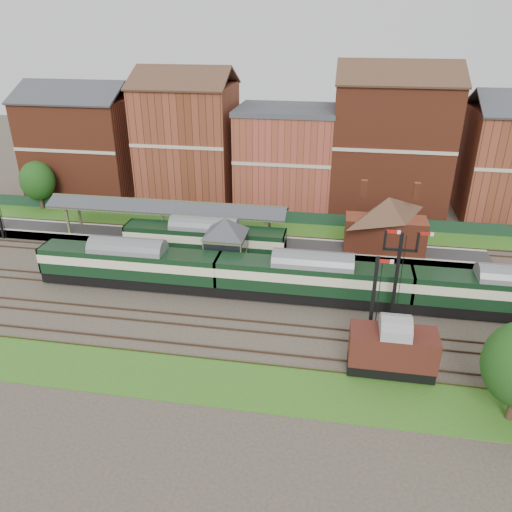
% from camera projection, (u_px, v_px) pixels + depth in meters
% --- Properties ---
extents(ground, '(160.00, 160.00, 0.00)m').
position_uv_depth(ground, '(251.00, 295.00, 44.89)').
color(ground, '#473D33').
rests_on(ground, ground).
extents(grass_back, '(90.00, 4.50, 0.06)m').
position_uv_depth(grass_back, '(275.00, 228.00, 59.10)').
color(grass_back, '#2D6619').
rests_on(grass_back, ground).
extents(grass_front, '(90.00, 5.00, 0.06)m').
position_uv_depth(grass_front, '(220.00, 382.00, 34.21)').
color(grass_front, '#2D6619').
rests_on(grass_front, ground).
extents(fence, '(90.00, 0.12, 1.50)m').
position_uv_depth(fence, '(278.00, 217.00, 60.57)').
color(fence, '#193823').
rests_on(fence, ground).
extents(platform, '(55.00, 3.40, 1.00)m').
position_uv_depth(platform, '(222.00, 243.00, 54.11)').
color(platform, '#2D2D2D').
rests_on(platform, ground).
extents(signal_box, '(5.40, 5.40, 6.00)m').
position_uv_depth(signal_box, '(226.00, 246.00, 46.86)').
color(signal_box, '#677E5A').
rests_on(signal_box, ground).
extents(brick_hut, '(3.20, 2.64, 2.94)m').
position_uv_depth(brick_hut, '(310.00, 272.00, 46.50)').
color(brick_hut, brown).
rests_on(brick_hut, ground).
extents(station_building, '(8.10, 8.10, 5.90)m').
position_uv_depth(station_building, '(386.00, 223.00, 50.02)').
color(station_building, brown).
rests_on(station_building, platform).
extents(canopy, '(26.00, 3.89, 4.08)m').
position_uv_depth(canopy, '(166.00, 204.00, 53.26)').
color(canopy, '#4A5334').
rests_on(canopy, platform).
extents(semaphore_bracket, '(3.60, 0.25, 8.18)m').
position_uv_depth(semaphore_bracket, '(397.00, 273.00, 38.84)').
color(semaphore_bracket, black).
rests_on(semaphore_bracket, ground).
extents(semaphore_siding, '(1.23, 0.25, 8.00)m').
position_uv_depth(semaphore_siding, '(373.00, 305.00, 35.35)').
color(semaphore_siding, black).
rests_on(semaphore_siding, ground).
extents(town_backdrop, '(69.00, 10.00, 16.00)m').
position_uv_depth(town_backdrop, '(284.00, 152.00, 64.12)').
color(town_backdrop, brown).
rests_on(town_backdrop, ground).
extents(dmu_train, '(50.10, 2.64, 3.85)m').
position_uv_depth(dmu_train, '(312.00, 278.00, 43.10)').
color(dmu_train, black).
rests_on(dmu_train, ground).
extents(platform_railcar, '(16.46, 2.60, 3.79)m').
position_uv_depth(platform_railcar, '(205.00, 240.00, 50.62)').
color(platform_railcar, black).
rests_on(platform_railcar, ground).
extents(goods_van_a, '(5.88, 2.55, 3.57)m').
position_uv_depth(goods_van_a, '(392.00, 349.00, 34.26)').
color(goods_van_a, black).
rests_on(goods_van_a, ground).
extents(tree_back, '(4.33, 4.33, 6.32)m').
position_uv_depth(tree_back, '(37.00, 181.00, 63.58)').
color(tree_back, '#382619').
rests_on(tree_back, ground).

